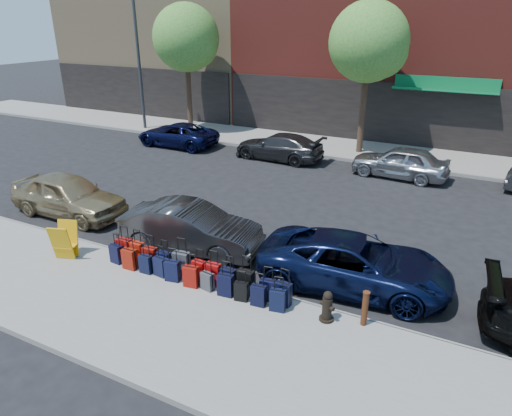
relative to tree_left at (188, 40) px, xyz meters
The scene contains 39 objects.
ground 14.72m from the tree_left, 43.94° to the right, with size 120.00×120.00×0.00m, color black.
sidewalk_near 19.54m from the tree_left, 58.36° to the right, with size 60.00×4.00×0.15m, color gray.
sidewalk_far 11.22m from the tree_left, ahead, with size 60.00×4.00×0.15m, color gray.
curb_near 17.92m from the tree_left, 54.81° to the right, with size 60.00×0.08×0.15m, color gray.
curb_far 11.31m from the tree_left, ahead, with size 60.00×0.08×0.15m, color gray.
tree_left is the anchor object (origin of this frame).
tree_center 10.50m from the tree_left, ahead, with size 3.80×3.80×7.27m.
streetlight 3.11m from the tree_left, 166.61° to the right, with size 2.59×0.18×8.00m.
suitcase_front_0 16.85m from the tree_left, 62.79° to the right, with size 0.44×0.25×1.03m.
suitcase_front_1 16.99m from the tree_left, 61.41° to the right, with size 0.41×0.23×0.98m.
suitcase_front_2 17.29m from the tree_left, 59.95° to the right, with size 0.41×0.25×0.96m.
suitcase_front_3 17.54m from the tree_left, 58.51° to the right, with size 0.39×0.22×0.92m.
suitcase_front_4 17.73m from the tree_left, 56.88° to the right, with size 0.46×0.29×1.06m.
suitcase_front_5 18.06m from the tree_left, 55.32° to the right, with size 0.38×0.22×0.88m.
suitcase_front_6 18.32m from the tree_left, 54.15° to the right, with size 0.40×0.23×0.95m.
suitcase_front_7 18.61m from the tree_left, 52.96° to the right, with size 0.40×0.24×0.93m.
suitcase_front_8 18.86m from the tree_left, 51.71° to the right, with size 0.43×0.24×1.02m.
suitcase_front_9 19.29m from the tree_left, 50.26° to the right, with size 0.41×0.27×0.91m.
suitcase_front_10 19.54m from the tree_left, 49.27° to the right, with size 0.42×0.26×0.95m.
suitcase_back_0 17.04m from the tree_left, 63.45° to the right, with size 0.39×0.25×0.88m.
suitcase_back_1 17.36m from the tree_left, 61.84° to the right, with size 0.40×0.24×0.94m.
suitcase_back_2 17.60m from the tree_left, 60.18° to the right, with size 0.35×0.21×0.84m.
suitcase_back_3 17.77m from the tree_left, 58.76° to the right, with size 0.39×0.25×0.88m.
suitcase_back_4 18.03m from the tree_left, 57.63° to the right, with size 0.42×0.29×0.93m.
suitcase_back_5 18.35m from the tree_left, 56.01° to the right, with size 0.41×0.28×0.91m.
suitcase_back_6 18.58m from the tree_left, 54.69° to the right, with size 0.35×0.24×0.78m.
suitcase_back_7 18.88m from the tree_left, 53.30° to the right, with size 0.41×0.26×0.94m.
suitcase_back_8 19.17m from the tree_left, 52.21° to the right, with size 0.36×0.25×0.79m.
suitcase_back_9 19.44m from the tree_left, 51.07° to the right, with size 0.38×0.24×0.86m.
suitcase_back_10 19.74m from the tree_left, 49.87° to the right, with size 0.40×0.28×0.89m.
fire_hydrant 20.35m from the tree_left, 46.98° to the right, with size 0.39×0.34×0.76m.
bollard 20.72m from the tree_left, 44.87° to the right, with size 0.16×0.16×0.86m.
display_rack 16.75m from the tree_left, 68.96° to the right, with size 0.77×0.81×1.06m.
car_near_0 13.69m from the tree_left, 75.79° to the right, with size 1.79×4.45×1.51m, color tan.
car_near_1 16.02m from the tree_left, 56.06° to the right, with size 1.52×4.35×1.43m, color #313134.
car_near_2 19.04m from the tree_left, 42.69° to the right, with size 2.29×4.97×1.38m, color #0C1538.
car_far_0 5.65m from the tree_left, 72.00° to the right, with size 2.11×4.58×1.27m, color #0C1038.
car_far_1 8.89m from the tree_left, 21.25° to the right, with size 1.83×4.51×1.31m, color #2E2F31.
car_far_2 14.03m from the tree_left, 12.38° to the right, with size 1.67×4.16×1.42m, color #B0B2B7.
Camera 1 is at (6.10, -13.46, 6.63)m, focal length 32.00 mm.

